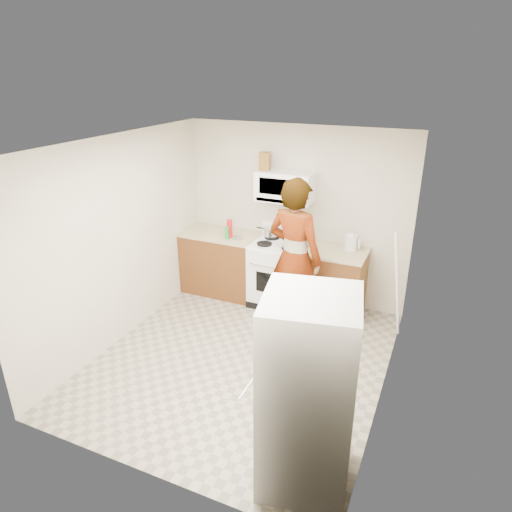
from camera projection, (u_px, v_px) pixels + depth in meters
The scene contains 20 objects.
floor at pixel (242, 359), 5.38m from camera, with size 3.60×3.60×0.00m, color gray.
back_wall at pixel (295, 216), 6.41m from camera, with size 3.20×0.02×2.50m, color beige.
right_wall at pixel (392, 289), 4.31m from camera, with size 0.02×3.60×2.50m, color beige.
cabinet_left at pixel (222, 264), 6.85m from camera, with size 1.12×0.62×0.90m, color brown.
counter_left at pixel (221, 234), 6.67m from camera, with size 1.14×0.64×0.04m, color tan.
cabinet_right at pixel (333, 284), 6.21m from camera, with size 0.80×0.62×0.90m, color brown.
counter_right at pixel (336, 252), 6.03m from camera, with size 0.82×0.64×0.04m, color tan.
gas_range at pixel (280, 272), 6.48m from camera, with size 0.76×0.65×1.13m.
microwave at pixel (285, 186), 6.12m from camera, with size 0.76×0.38×0.40m, color white.
person at pixel (295, 258), 5.61m from camera, with size 0.74×0.48×2.02m, color tan.
fridge at pixel (307, 395), 3.53m from camera, with size 0.70×0.70×1.70m, color silver.
kettle at pixel (351, 243), 6.04m from camera, with size 0.16×0.16×0.20m, color silver.
jug at pixel (265, 161), 6.08m from camera, with size 0.14×0.14×0.24m, color brown.
saucepan at pixel (271, 232), 6.49m from camera, with size 0.21×0.21×0.11m, color #B3B3B8.
tray at pixel (285, 245), 6.16m from camera, with size 0.25×0.16×0.05m, color white.
bottle_spray at pixel (230, 229), 6.45m from camera, with size 0.08×0.08×0.26m, color red.
bottle_hot_sauce at pixel (227, 232), 6.46m from camera, with size 0.05×0.05×0.17m, color #D34B17.
bottle_green_cap at pixel (227, 233), 6.41m from camera, with size 0.06×0.06×0.18m, color #18872B.
pot_lid at pixel (236, 237), 6.49m from camera, with size 0.24×0.24×0.01m, color silver.
broom at pixel (397, 286), 5.53m from camera, with size 0.03×0.03×1.45m, color white.
Camera 1 is at (1.95, -4.05, 3.20)m, focal length 32.00 mm.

